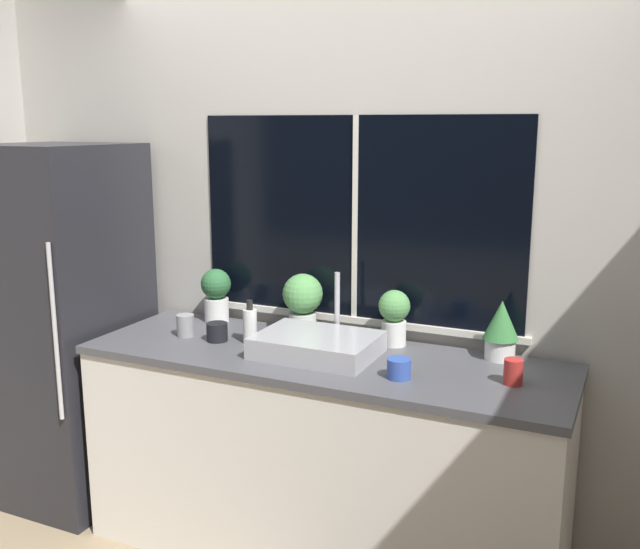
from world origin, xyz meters
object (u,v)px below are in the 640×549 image
object	(u,v)px
potted_plant_center_left	(303,299)
potted_plant_far_right	(501,328)
mug_grey	(185,325)
refrigerator	(64,325)
mug_black	(217,332)
soap_bottle	(250,325)
mug_blue	(399,368)
sink	(317,344)
potted_plant_far_left	(216,293)
mug_red	(513,372)
potted_plant_center_right	(394,315)

from	to	relation	value
potted_plant_center_left	potted_plant_far_right	xyz separation A→B (m)	(0.92, 0.00, -0.03)
potted_plant_center_left	mug_grey	world-z (taller)	potted_plant_center_left
refrigerator	mug_black	world-z (taller)	refrigerator
potted_plant_center_left	refrigerator	bearing A→B (deg)	-166.43
soap_bottle	mug_blue	size ratio (longest dim) A/B	2.11
sink	potted_plant_far_left	size ratio (longest dim) A/B	1.88
mug_red	mug_blue	xyz separation A→B (m)	(-0.41, -0.12, -0.01)
soap_bottle	mug_black	bearing A→B (deg)	-166.57
potted_plant_far_left	mug_blue	xyz separation A→B (m)	(1.08, -0.39, -0.11)
soap_bottle	mug_red	size ratio (longest dim) A/B	2.01
potted_plant_center_left	potted_plant_center_right	size ratio (longest dim) A/B	1.13
sink	soap_bottle	bearing A→B (deg)	175.27
sink	soap_bottle	size ratio (longest dim) A/B	2.53
mug_grey	mug_red	bearing A→B (deg)	-0.06
mug_red	soap_bottle	bearing A→B (deg)	178.29
potted_plant_center_right	mug_blue	bearing A→B (deg)	-68.34
potted_plant_center_left	potted_plant_center_right	bearing A→B (deg)	0.00
sink	potted_plant_far_right	bearing A→B (deg)	20.61
potted_plant_center_left	mug_red	bearing A→B (deg)	-15.13
potted_plant_center_right	refrigerator	bearing A→B (deg)	-170.04
sink	mug_grey	size ratio (longest dim) A/B	4.93
potted_plant_far_right	potted_plant_far_left	bearing A→B (deg)	-180.00
refrigerator	mug_blue	bearing A→B (deg)	-3.30
sink	potted_plant_center_left	distance (m)	0.36
potted_plant_center_right	mug_red	size ratio (longest dim) A/B	2.54
potted_plant_far_left	potted_plant_far_right	xyz separation A→B (m)	(1.39, 0.00, -0.01)
sink	mug_red	world-z (taller)	sink
potted_plant_center_right	potted_plant_far_right	xyz separation A→B (m)	(0.47, 0.00, -0.00)
sink	potted_plant_far_right	xyz separation A→B (m)	(0.72, 0.27, 0.09)
refrigerator	potted_plant_far_right	world-z (taller)	refrigerator
refrigerator	mug_blue	size ratio (longest dim) A/B	19.26
potted_plant_far_left	mug_grey	world-z (taller)	potted_plant_far_left
sink	mug_blue	bearing A→B (deg)	-17.12
refrigerator	mug_red	distance (m)	2.22
potted_plant_far_right	sink	bearing A→B (deg)	-159.39
refrigerator	mug_grey	world-z (taller)	refrigerator
potted_plant_center_right	mug_black	bearing A→B (deg)	-159.64
sink	potted_plant_far_left	distance (m)	0.74
potted_plant_far_left	soap_bottle	size ratio (longest dim) A/B	1.34
potted_plant_far_left	refrigerator	bearing A→B (deg)	-158.20
sink	mug_black	distance (m)	0.50
refrigerator	potted_plant_far_left	distance (m)	0.80
potted_plant_far_right	mug_grey	world-z (taller)	potted_plant_far_right
potted_plant_center_left	mug_black	world-z (taller)	potted_plant_center_left
potted_plant_far_left	potted_plant_far_right	world-z (taller)	potted_plant_far_left
soap_bottle	mug_grey	bearing A→B (deg)	-174.19
sink	mug_red	xyz separation A→B (m)	(0.82, -0.01, 0.00)
mug_black	mug_grey	bearing A→B (deg)	178.98
sink	mug_black	bearing A→B (deg)	-179.11
refrigerator	potted_plant_far_left	xyz separation A→B (m)	(0.73, 0.29, 0.18)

